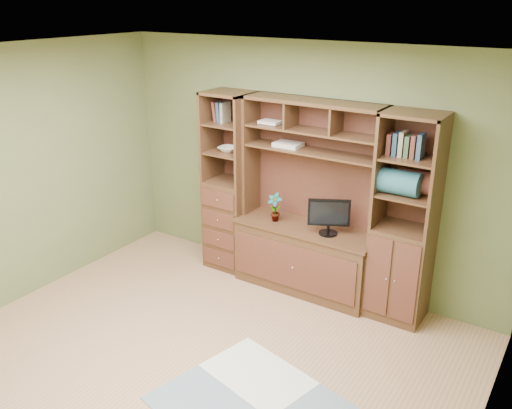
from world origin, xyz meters
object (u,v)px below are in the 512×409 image
Objects in this scene: center_hutch at (306,201)px; left_tower at (230,183)px; monitor at (329,210)px; right_tower at (405,220)px.

left_tower is at bearing 177.71° from center_hutch.
left_tower is 3.94× the size of monitor.
right_tower is 3.94× the size of monitor.
center_hutch is at bearing -177.77° from right_tower.
left_tower is (-1.00, 0.04, 0.00)m from center_hutch.
center_hutch and left_tower have the same top height.
center_hutch and right_tower have the same top height.
monitor is at bearing -7.14° from center_hutch.
right_tower is (1.02, 0.04, 0.00)m from center_hutch.
center_hutch is 1.00m from left_tower.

